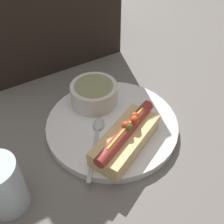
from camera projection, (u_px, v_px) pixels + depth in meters
name	position (u px, v px, depth m)	size (l,w,h in m)	color
ground_plane	(112.00, 127.00, 0.59)	(4.00, 4.00, 0.00)	slate
dinner_plate	(112.00, 125.00, 0.58)	(0.29, 0.29, 0.02)	white
hot_dog	(126.00, 137.00, 0.51)	(0.18, 0.13, 0.06)	#E5C17F
soup_bowl	(94.00, 93.00, 0.60)	(0.11, 0.11, 0.05)	silver
spoon	(97.00, 133.00, 0.54)	(0.11, 0.14, 0.01)	#B7B7BC
drinking_glass	(2.00, 186.00, 0.42)	(0.07, 0.07, 0.11)	silver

